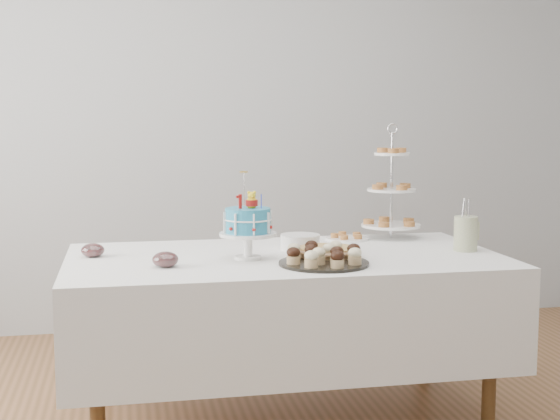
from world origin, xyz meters
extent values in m
cube|color=#A8ABAD|center=(0.00, 2.00, 1.35)|extent=(5.00, 0.04, 2.70)
cube|color=silver|center=(0.00, 0.30, 0.55)|extent=(1.92, 1.02, 0.45)
cylinder|color=#53391C|center=(-0.82, -0.07, 0.34)|extent=(0.06, 0.06, 0.67)
cylinder|color=#53391C|center=(0.82, -0.07, 0.34)|extent=(0.06, 0.06, 0.67)
cylinder|color=#53391C|center=(-0.82, 0.67, 0.34)|extent=(0.06, 0.06, 0.67)
cylinder|color=#53391C|center=(0.82, 0.67, 0.34)|extent=(0.06, 0.06, 0.67)
cylinder|color=teal|center=(-0.18, 0.23, 0.94)|extent=(0.19, 0.19, 0.11)
torus|color=white|center=(-0.18, 0.23, 0.95)|extent=(0.21, 0.21, 0.01)
cube|color=#AD1612|center=(-0.21, 0.22, 1.02)|extent=(0.02, 0.01, 0.06)
cylinder|color=blue|center=(-0.12, 0.21, 1.02)|extent=(0.01, 0.01, 0.06)
cylinder|color=silver|center=(-0.19, 0.26, 1.07)|extent=(0.00, 0.00, 0.15)
cylinder|color=yellow|center=(-0.19, 0.26, 1.15)|extent=(0.04, 0.04, 0.01)
cylinder|color=black|center=(0.11, 0.04, 0.78)|extent=(0.38, 0.38, 0.01)
ellipsoid|color=black|center=(0.04, 0.04, 0.83)|extent=(0.06, 0.06, 0.04)
ellipsoid|color=beige|center=(0.19, 0.04, 0.83)|extent=(0.06, 0.06, 0.04)
cylinder|color=tan|center=(0.17, 0.20, 0.79)|extent=(0.28, 0.28, 0.03)
cylinder|color=#AA8342|center=(0.17, 0.20, 0.81)|extent=(0.24, 0.24, 0.02)
torus|color=tan|center=(0.17, 0.20, 0.80)|extent=(0.29, 0.29, 0.02)
cylinder|color=silver|center=(0.63, 0.68, 1.04)|extent=(0.01, 0.01, 0.54)
cylinder|color=white|center=(0.63, 0.68, 0.83)|extent=(0.30, 0.30, 0.01)
cylinder|color=white|center=(0.63, 0.68, 1.02)|extent=(0.25, 0.25, 0.01)
cylinder|color=white|center=(0.63, 0.68, 1.20)|extent=(0.18, 0.18, 0.01)
torus|color=silver|center=(0.63, 0.68, 1.32)|extent=(0.06, 0.01, 0.06)
cylinder|color=white|center=(0.10, 0.42, 0.81)|extent=(0.18, 0.18, 0.07)
cylinder|color=white|center=(0.40, 0.66, 0.78)|extent=(0.22, 0.22, 0.01)
ellipsoid|color=silver|center=(-0.54, 0.13, 0.80)|extent=(0.11, 0.11, 0.06)
cylinder|color=#530707|center=(-0.54, 0.13, 0.80)|extent=(0.08, 0.08, 0.03)
ellipsoid|color=silver|center=(-0.84, 0.42, 0.80)|extent=(0.10, 0.10, 0.06)
cylinder|color=#530707|center=(-0.84, 0.42, 0.79)|extent=(0.07, 0.07, 0.03)
cylinder|color=beige|center=(0.84, 0.25, 0.85)|extent=(0.11, 0.11, 0.16)
cylinder|color=beige|center=(0.89, 0.23, 0.86)|extent=(0.01, 0.01, 0.08)
camera|label=1|loc=(-0.70, -3.06, 1.39)|focal=50.00mm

